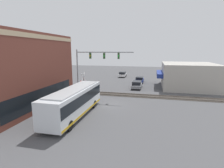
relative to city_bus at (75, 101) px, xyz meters
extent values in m
plane|color=#4C4C4F|center=(4.79, -2.80, -1.77)|extent=(120.00, 120.00, 0.00)
cube|color=brown|center=(1.24, 8.83, 2.97)|extent=(15.88, 8.26, 9.49)
cube|color=tan|center=(1.24, 4.85, 7.17)|extent=(16.08, 0.36, 0.50)
cube|color=black|center=(1.24, 4.75, -0.07)|extent=(13.34, 0.12, 2.20)
cube|color=#B2ADA3|center=(19.68, -15.21, 0.65)|extent=(10.93, 9.81, 4.85)
cube|color=navy|center=(19.68, -9.75, 0.83)|extent=(7.65, 1.20, 0.80)
cube|color=silver|center=(0.01, 0.00, -0.01)|extent=(10.79, 2.55, 2.67)
cube|color=black|center=(0.01, 0.00, 0.39)|extent=(10.57, 2.59, 1.12)
cube|color=gold|center=(0.01, 0.00, -1.18)|extent=(10.57, 2.58, 0.24)
cube|color=#A5A8AA|center=(0.01, 0.00, 1.38)|extent=(9.17, 2.17, 0.12)
cylinder|color=black|center=(3.20, 0.00, -1.27)|extent=(1.00, 2.57, 1.00)
cylinder|color=black|center=(-3.58, 0.00, -1.27)|extent=(1.00, 2.57, 1.00)
cylinder|color=gray|center=(8.41, 3.37, 1.97)|extent=(0.20, 0.20, 7.48)
cylinder|color=gray|center=(8.41, -1.09, 5.31)|extent=(0.16, 8.92, 0.16)
cube|color=#284723|center=(8.41, 1.14, 4.76)|extent=(0.30, 0.27, 0.90)
sphere|color=yellow|center=(8.25, 1.14, 4.76)|extent=(0.20, 0.20, 0.20)
cube|color=#284723|center=(8.41, -1.09, 4.76)|extent=(0.30, 0.27, 0.90)
sphere|color=green|center=(8.25, -1.09, 4.76)|extent=(0.20, 0.20, 0.20)
cube|color=#284723|center=(8.41, -3.32, 4.76)|extent=(0.30, 0.27, 0.90)
sphere|color=green|center=(8.25, -3.32, 4.76)|extent=(0.20, 0.20, 0.20)
cylinder|color=gray|center=(9.03, 2.67, 0.03)|extent=(0.14, 0.14, 3.60)
cube|color=white|center=(9.03, 2.67, 1.33)|extent=(1.41, 0.06, 1.41)
cube|color=white|center=(9.03, 2.67, 1.33)|extent=(1.41, 0.06, 1.41)
cylinder|color=#38383A|center=(9.03, 2.67, 0.53)|extent=(0.08, 0.90, 0.08)
sphere|color=red|center=(8.98, 2.22, 0.53)|extent=(0.28, 0.28, 0.28)
sphere|color=red|center=(8.98, 3.12, 0.53)|extent=(0.28, 0.28, 0.28)
cube|color=#332D28|center=(10.79, -2.80, -1.76)|extent=(2.60, 60.00, 0.03)
cube|color=#6B6056|center=(10.07, -2.80, -1.70)|extent=(0.07, 60.00, 0.15)
cube|color=#6B6056|center=(11.50, -2.80, -1.70)|extent=(0.07, 60.00, 0.15)
cube|color=slate|center=(16.62, -5.40, -1.25)|extent=(4.35, 1.80, 0.54)
cube|color=black|center=(16.40, -5.40, -0.65)|extent=(2.39, 1.62, 0.65)
cylinder|color=black|center=(17.97, -5.40, -1.45)|extent=(0.64, 1.82, 0.64)
cylinder|color=black|center=(15.27, -5.40, -1.45)|extent=(0.64, 1.82, 0.64)
cube|color=navy|center=(23.25, -5.40, -1.27)|extent=(4.38, 1.80, 0.49)
cube|color=black|center=(23.03, -5.40, -0.71)|extent=(2.41, 1.62, 0.61)
cylinder|color=black|center=(24.60, -5.40, -1.45)|extent=(0.64, 1.82, 0.64)
cylinder|color=black|center=(21.89, -5.40, -1.45)|extent=(0.64, 1.82, 0.64)
cube|color=silver|center=(31.22, 0.00, -1.24)|extent=(4.84, 1.80, 0.55)
cube|color=black|center=(30.98, 0.00, -0.64)|extent=(2.66, 1.62, 0.66)
cylinder|color=black|center=(32.72, 0.00, -1.45)|extent=(0.64, 1.82, 0.64)
cylinder|color=black|center=(29.72, 0.00, -1.45)|extent=(0.64, 1.82, 0.64)
cylinder|color=#2D3351|center=(8.17, 1.96, -1.37)|extent=(0.28, 0.28, 0.80)
cylinder|color=#B2A58C|center=(8.17, 1.96, -0.64)|extent=(0.34, 0.34, 0.67)
sphere|color=tan|center=(8.17, 1.96, -0.20)|extent=(0.22, 0.22, 0.22)
camera|label=1|loc=(-17.36, -8.47, 5.55)|focal=28.00mm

